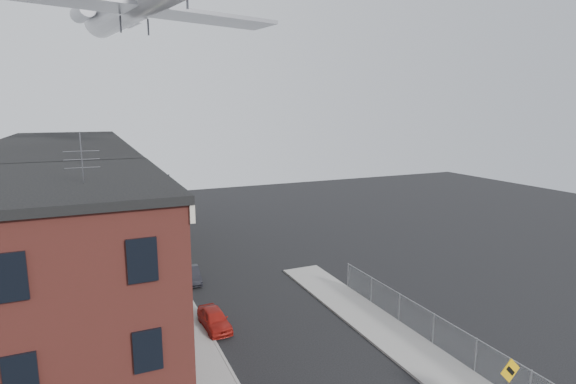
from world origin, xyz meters
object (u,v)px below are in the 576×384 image
(utility_pole, at_px, (161,232))
(car_near, at_px, (214,319))
(street_tree, at_px, (149,218))
(airplane, at_px, (135,1))
(warning_sign, at_px, (509,378))
(car_mid, at_px, (191,275))
(car_far, at_px, (168,243))

(utility_pole, distance_m, car_near, 7.63)
(street_tree, xyz_separation_m, airplane, (-0.26, -1.16, 18.02))
(warning_sign, distance_m, car_near, 15.89)
(car_mid, height_order, airplane, airplane)
(warning_sign, relative_size, car_far, 0.70)
(utility_pole, relative_size, street_tree, 1.73)
(utility_pole, relative_size, car_far, 2.25)
(utility_pole, height_order, car_near, utility_pole)
(street_tree, relative_size, airplane, 0.20)
(street_tree, distance_m, car_far, 3.52)
(car_near, distance_m, car_far, 17.08)
(warning_sign, bearing_deg, airplane, 111.83)
(warning_sign, bearing_deg, utility_pole, 120.48)
(warning_sign, distance_m, car_far, 31.36)
(utility_pole, bearing_deg, car_mid, 38.87)
(street_tree, height_order, car_far, street_tree)
(car_near, relative_size, airplane, 0.14)
(car_near, relative_size, car_mid, 1.02)
(street_tree, xyz_separation_m, car_near, (1.67, -16.05, -2.85))
(warning_sign, bearing_deg, car_far, 106.91)
(street_tree, relative_size, car_near, 1.48)
(airplane, bearing_deg, car_far, 47.44)
(utility_pole, bearing_deg, airplane, 89.53)
(warning_sign, bearing_deg, car_near, 125.50)
(warning_sign, height_order, car_mid, warning_sign)
(warning_sign, xyz_separation_m, street_tree, (-10.87, 28.95, 1.57))
(car_far, bearing_deg, car_near, -83.99)
(car_near, xyz_separation_m, car_mid, (0.30, 7.98, -0.03))
(car_near, bearing_deg, warning_sign, -57.01)
(car_mid, bearing_deg, car_near, -88.40)
(car_mid, relative_size, car_far, 0.86)
(street_tree, bearing_deg, utility_pole, -91.89)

